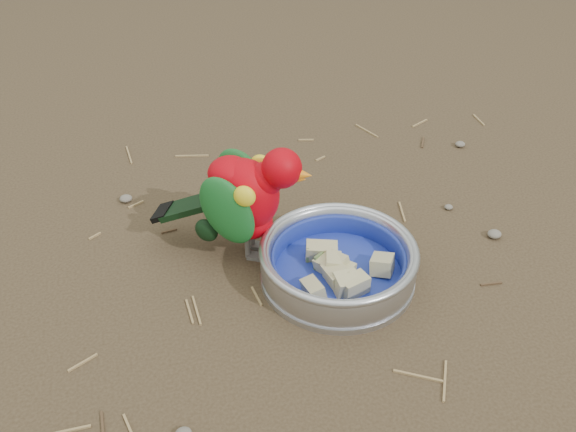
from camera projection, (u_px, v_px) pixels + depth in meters
name	position (u px, v px, depth m)	size (l,w,h in m)	color
ground	(355.00, 273.00, 0.98)	(60.00, 60.00, 0.00)	#443523
food_bowl	(337.00, 275.00, 0.97)	(0.23, 0.23, 0.02)	#B2B2BA
bowl_wall	(338.00, 260.00, 0.95)	(0.23, 0.23, 0.04)	#B2B2BA
fruit_wedges	(338.00, 264.00, 0.95)	(0.14, 0.14, 0.03)	tan
lory_parrot	(245.00, 204.00, 0.97)	(0.11, 0.23, 0.19)	#B8010B
ground_debris	(325.00, 235.00, 1.05)	(0.90, 0.80, 0.01)	#987A4D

